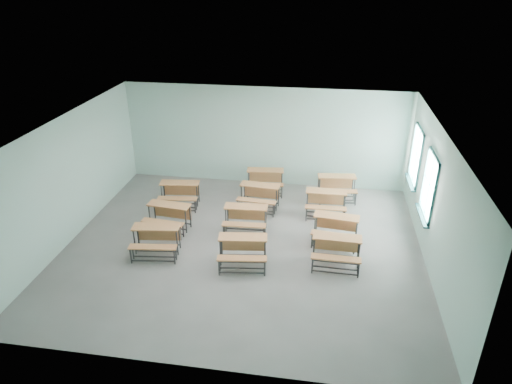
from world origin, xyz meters
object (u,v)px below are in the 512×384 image
desk_unit_r0c1 (243,247)px  desk_unit_r1c1 (246,216)px  desk_unit_r0c0 (156,237)px  desk_unit_r2c0 (179,191)px  desk_unit_r1c0 (168,214)px  desk_unit_r2c2 (326,200)px  desk_unit_r3c1 (265,178)px  desk_unit_r0c2 (336,247)px  desk_unit_r2c1 (259,193)px  desk_unit_r1c2 (336,226)px  desk_unit_r3c2 (337,184)px

desk_unit_r0c1 → desk_unit_r1c1: bearing=90.3°
desk_unit_r0c0 → desk_unit_r2c0: size_ratio=1.01×
desk_unit_r1c0 → desk_unit_r2c0: (-0.12, 1.40, 0.00)m
desk_unit_r2c2 → desk_unit_r3c1: same height
desk_unit_r2c0 → desk_unit_r3c1: bearing=23.3°
desk_unit_r0c2 → desk_unit_r1c0: size_ratio=0.96×
desk_unit_r2c1 → desk_unit_r0c0: bearing=-122.2°
desk_unit_r2c1 → desk_unit_r2c0: bearing=-169.3°
desk_unit_r2c1 → desk_unit_r0c2: bearing=-43.4°
desk_unit_r1c2 → desk_unit_r2c2: same height
desk_unit_r2c0 → desk_unit_r2c2: bearing=-4.9°
desk_unit_r0c0 → desk_unit_r2c0: 2.58m
desk_unit_r1c1 → desk_unit_r0c2: bearing=-29.0°
desk_unit_r0c1 → desk_unit_r2c2: (1.90, 2.80, 0.00)m
desk_unit_r0c1 → desk_unit_r1c1: size_ratio=1.04×
desk_unit_r1c1 → desk_unit_r0c1: bearing=-85.3°
desk_unit_r0c1 → desk_unit_r2c1: bearing=83.7°
desk_unit_r1c1 → desk_unit_r2c1: same height
desk_unit_r0c1 → desk_unit_r1c2: bearing=25.0°
desk_unit_r2c0 → desk_unit_r2c2: size_ratio=1.06×
desk_unit_r2c2 → desk_unit_r3c2: size_ratio=0.94×
desk_unit_r0c0 → desk_unit_r2c0: same height
desk_unit_r2c2 → desk_unit_r3c2: bearing=73.7°
desk_unit_r1c1 → desk_unit_r2c2: same height
desk_unit_r1c1 → desk_unit_r2c1: 1.41m
desk_unit_r0c0 → desk_unit_r1c1: same height
desk_unit_r2c0 → desk_unit_r2c2: (4.31, 0.09, 0.00)m
desk_unit_r0c1 → desk_unit_r1c1: (-0.20, 1.52, 0.00)m
desk_unit_r0c1 → desk_unit_r2c0: bearing=124.4°
desk_unit_r2c1 → desk_unit_r2c2: (1.95, -0.12, 0.00)m
desk_unit_r0c0 → desk_unit_r1c2: (4.38, 1.23, 0.00)m
desk_unit_r1c2 → desk_unit_r2c0: size_ratio=1.01×
desk_unit_r1c1 → desk_unit_r3c1: bearing=83.1°
desk_unit_r0c1 → desk_unit_r1c0: size_ratio=1.01×
desk_unit_r1c0 → desk_unit_r1c2: same height
desk_unit_r0c2 → desk_unit_r0c1: bearing=-169.9°
desk_unit_r1c0 → desk_unit_r2c0: same height
desk_unit_r2c2 → desk_unit_r3c2: 1.16m
desk_unit_r1c0 → desk_unit_r2c1: bearing=41.4°
desk_unit_r1c2 → desk_unit_r3c1: bearing=135.9°
desk_unit_r1c2 → desk_unit_r3c1: size_ratio=1.01×
desk_unit_r1c2 → desk_unit_r0c1: bearing=-141.2°
desk_unit_r1c1 → desk_unit_r3c1: same height
desk_unit_r0c0 → desk_unit_r1c1: size_ratio=1.04×
desk_unit_r2c2 → desk_unit_r3c2: (0.31, 1.12, 0.00)m
desk_unit_r2c1 → desk_unit_r2c2: same height
desk_unit_r1c0 → desk_unit_r2c1: (2.24, 1.61, 0.00)m
desk_unit_r1c0 → desk_unit_r1c2: 4.47m
desk_unit_r0c2 → desk_unit_r1c2: (-0.02, 1.03, 0.00)m
desk_unit_r2c1 → desk_unit_r2c2: 1.95m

